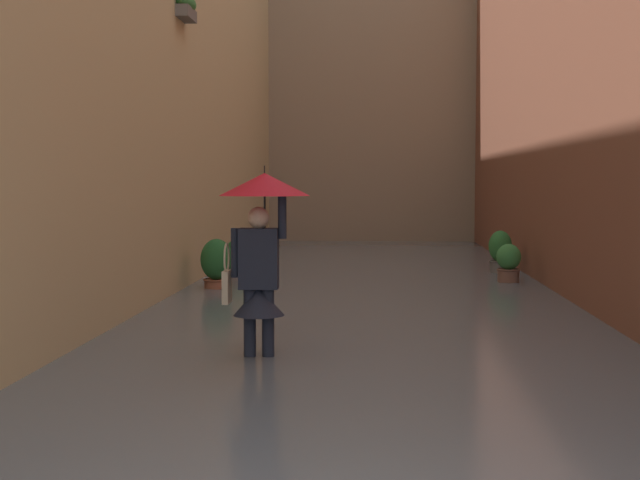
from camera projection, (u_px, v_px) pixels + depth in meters
ground_plane at (366, 298)px, 14.12m from camera, size 60.00×60.00×0.00m
flood_water at (366, 294)px, 14.12m from camera, size 6.63×28.95×0.12m
building_facade_left at (620, 1)px, 13.58m from camera, size 2.04×26.95×9.11m
building_facade_far at (372, 36)px, 26.05m from camera, size 9.43×1.80×12.08m
person_wading at (261, 234)px, 8.70m from camera, size 0.88×0.88×1.98m
potted_plant_near_left at (509, 265)px, 15.23m from camera, size 0.42×0.42×0.77m
potted_plant_near_right at (217, 265)px, 14.36m from camera, size 0.51×0.51×0.91m
potted_plant_far_left at (500, 254)px, 16.76m from camera, size 0.43×0.43×0.91m
potted_plant_far_right at (241, 254)px, 16.98m from camera, size 0.54×0.54×0.76m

